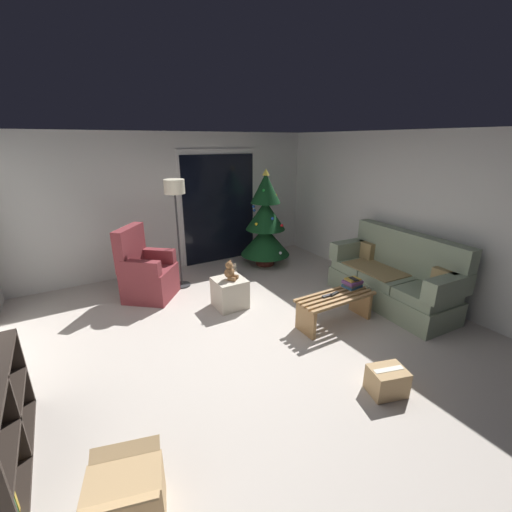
{
  "coord_description": "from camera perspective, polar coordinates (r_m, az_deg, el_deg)",
  "views": [
    {
      "loc": [
        -1.77,
        -2.98,
        2.35
      ],
      "look_at": [
        0.4,
        0.7,
        0.85
      ],
      "focal_mm": 23.19,
      "sensor_mm": 36.0,
      "label": 1
    }
  ],
  "objects": [
    {
      "name": "couch",
      "position": [
        5.36,
        22.64,
        -3.55
      ],
      "size": [
        0.89,
        1.98,
        1.08
      ],
      "color": "gray",
      "rests_on": "ground"
    },
    {
      "name": "remote_black",
      "position": [
        4.52,
        13.32,
        -6.37
      ],
      "size": [
        0.16,
        0.08,
        0.02
      ],
      "primitive_type": "cube",
      "rotation": [
        0.0,
        0.0,
        4.94
      ],
      "color": "black",
      "rests_on": "coffee_table"
    },
    {
      "name": "teddy_bear_cream_by_tree",
      "position": [
        5.97,
        -3.94,
        -2.62
      ],
      "size": [
        0.22,
        0.21,
        0.29
      ],
      "color": "beige",
      "rests_on": "ground"
    },
    {
      "name": "patio_door_glass",
      "position": [
        6.65,
        -6.28,
        7.96
      ],
      "size": [
        1.5,
        0.02,
        2.1
      ],
      "primitive_type": "cube",
      "color": "black",
      "rests_on": "ground"
    },
    {
      "name": "cardboard_box_open_near_shelf",
      "position": [
        2.76,
        -21.45,
        -34.19
      ],
      "size": [
        0.56,
        0.56,
        0.41
      ],
      "color": "tan",
      "rests_on": "ground"
    },
    {
      "name": "armchair",
      "position": [
        5.4,
        -18.39,
        -2.83
      ],
      "size": [
        0.96,
        0.96,
        1.13
      ],
      "color": "maroon",
      "rests_on": "ground"
    },
    {
      "name": "cardboard_box_taped_mid_floor",
      "position": [
        3.67,
        21.65,
        -19.39
      ],
      "size": [
        0.4,
        0.35,
        0.27
      ],
      "color": "tan",
      "rests_on": "ground"
    },
    {
      "name": "book_stack",
      "position": [
        4.78,
        16.32,
        -4.51
      ],
      "size": [
        0.27,
        0.21,
        0.13
      ],
      "color": "#285684",
      "rests_on": "coffee_table"
    },
    {
      "name": "remote_graphite",
      "position": [
        4.45,
        12.19,
        -6.72
      ],
      "size": [
        0.16,
        0.05,
        0.02
      ],
      "primitive_type": "cube",
      "rotation": [
        0.0,
        0.0,
        4.72
      ],
      "color": "#333338",
      "rests_on": "coffee_table"
    },
    {
      "name": "ottoman",
      "position": [
        4.93,
        -4.54,
        -6.35
      ],
      "size": [
        0.44,
        0.44,
        0.44
      ],
      "primitive_type": "cube",
      "color": "beige",
      "rests_on": "ground"
    },
    {
      "name": "teddy_bear_chestnut",
      "position": [
        4.79,
        -4.53,
        -2.71
      ],
      "size": [
        0.21,
        0.22,
        0.29
      ],
      "color": "brown",
      "rests_on": "ottoman"
    },
    {
      "name": "ground_plane",
      "position": [
        4.19,
        0.15,
        -14.79
      ],
      "size": [
        7.0,
        7.0,
        0.0
      ],
      "primitive_type": "plane",
      "color": "#BCB2A8"
    },
    {
      "name": "patio_door_frame",
      "position": [
        6.66,
        -6.36,
        8.41
      ],
      "size": [
        1.6,
        0.02,
        2.2
      ],
      "primitive_type": "cube",
      "color": "silver",
      "rests_on": "ground"
    },
    {
      "name": "christmas_tree",
      "position": [
        6.38,
        1.62,
        5.56
      ],
      "size": [
        0.96,
        0.97,
        1.86
      ],
      "color": "#4C1E19",
      "rests_on": "ground"
    },
    {
      "name": "wall_right",
      "position": [
        5.61,
        26.32,
        6.05
      ],
      "size": [
        0.12,
        6.0,
        2.5
      ],
      "primitive_type": "cube",
      "color": "silver",
      "rests_on": "ground"
    },
    {
      "name": "floor_lamp",
      "position": [
        5.38,
        -13.78,
        9.78
      ],
      "size": [
        0.32,
        0.32,
        1.78
      ],
      "color": "#2D2D30",
      "rests_on": "ground"
    },
    {
      "name": "cell_phone",
      "position": [
        4.74,
        16.52,
        -3.8
      ],
      "size": [
        0.09,
        0.15,
        0.01
      ],
      "primitive_type": "cube",
      "rotation": [
        0.0,
        0.0,
        -0.12
      ],
      "color": "black",
      "rests_on": "book_stack"
    },
    {
      "name": "wall_back",
      "position": [
        6.39,
        -14.14,
        8.86
      ],
      "size": [
        5.72,
        0.12,
        2.5
      ],
      "primitive_type": "cube",
      "color": "silver",
      "rests_on": "ground"
    },
    {
      "name": "coffee_table",
      "position": [
        4.57,
        13.47,
        -8.24
      ],
      "size": [
        1.1,
        0.4,
        0.42
      ],
      "color": "#9E7547",
      "rests_on": "ground"
    }
  ]
}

